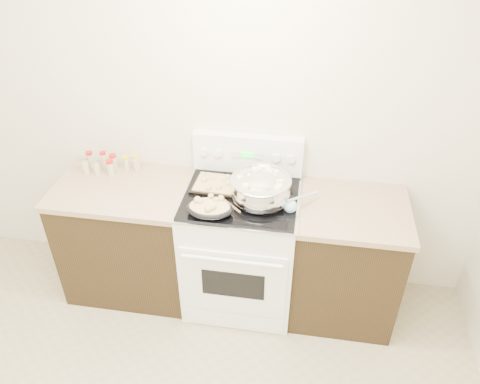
# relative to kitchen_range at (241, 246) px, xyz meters

# --- Properties ---
(room_shell) EXTENTS (4.10, 3.60, 2.75)m
(room_shell) POSITION_rel_kitchen_range_xyz_m (-0.35, -1.42, 1.21)
(room_shell) COLOR beige
(room_shell) RESTS_ON ground
(counter_left) EXTENTS (0.93, 0.67, 0.92)m
(counter_left) POSITION_rel_kitchen_range_xyz_m (-0.83, 0.01, -0.03)
(counter_left) COLOR black
(counter_left) RESTS_ON ground
(counter_right) EXTENTS (0.73, 0.67, 0.92)m
(counter_right) POSITION_rel_kitchen_range_xyz_m (0.73, 0.01, -0.03)
(counter_right) COLOR black
(counter_right) RESTS_ON ground
(kitchen_range) EXTENTS (0.78, 0.73, 1.22)m
(kitchen_range) POSITION_rel_kitchen_range_xyz_m (0.00, 0.00, 0.00)
(kitchen_range) COLOR white
(kitchen_range) RESTS_ON ground
(mixing_bowl) EXTENTS (0.41, 0.41, 0.23)m
(mixing_bowl) POSITION_rel_kitchen_range_xyz_m (0.13, -0.06, 0.54)
(mixing_bowl) COLOR silver
(mixing_bowl) RESTS_ON kitchen_range
(roasting_pan) EXTENTS (0.30, 0.21, 0.11)m
(roasting_pan) POSITION_rel_kitchen_range_xyz_m (-0.16, -0.24, 0.50)
(roasting_pan) COLOR black
(roasting_pan) RESTS_ON kitchen_range
(baking_sheet) EXTENTS (0.39, 0.28, 0.06)m
(baking_sheet) POSITION_rel_kitchen_range_xyz_m (-0.15, 0.06, 0.47)
(baking_sheet) COLOR black
(baking_sheet) RESTS_ON kitchen_range
(wooden_spoon) EXTENTS (0.22, 0.21, 0.04)m
(wooden_spoon) POSITION_rel_kitchen_range_xyz_m (-0.13, -0.15, 0.46)
(wooden_spoon) COLOR tan
(wooden_spoon) RESTS_ON kitchen_range
(blue_ladle) EXTENTS (0.21, 0.23, 0.10)m
(blue_ladle) POSITION_rel_kitchen_range_xyz_m (0.34, -0.11, 0.49)
(blue_ladle) COLOR #96C4E0
(blue_ladle) RESTS_ON kitchen_range
(spice_jars) EXTENTS (0.39, 0.14, 0.13)m
(spice_jars) POSITION_rel_kitchen_range_xyz_m (-0.99, 0.17, 0.49)
(spice_jars) COLOR #BFB28C
(spice_jars) RESTS_ON counter_left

